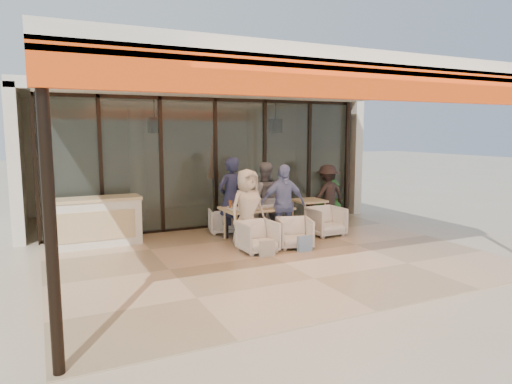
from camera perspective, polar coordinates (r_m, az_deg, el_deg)
ground at (r=8.85m, az=1.96°, el=-8.14°), size 70.00×70.00×0.00m
terrace_floor at (r=8.85m, az=1.96°, el=-8.11°), size 8.00×6.00×0.01m
terrace_structure at (r=8.33m, az=2.93°, el=13.44°), size 8.00×6.00×3.40m
glass_storefront at (r=11.29m, az=-5.08°, el=3.52°), size 8.08×0.10×3.20m
interior_block at (r=13.46m, az=-8.58°, el=6.81°), size 9.05×3.62×3.52m
host_counter at (r=10.07m, az=-19.42°, el=-3.53°), size 1.85×0.65×1.04m
dining_table at (r=10.04m, az=-0.02°, el=-2.22°), size 1.50×0.90×0.93m
chair_far_left at (r=10.79m, az=-4.17°, el=-3.51°), size 0.74×0.71×0.65m
chair_far_right at (r=11.12m, az=-0.13°, el=-3.10°), size 0.75×0.72×0.67m
chair_near_left at (r=9.08m, az=0.24°, el=-5.43°), size 0.71×0.67×0.71m
chair_near_right at (r=9.47m, az=4.84°, el=-4.94°), size 0.83×0.80×0.69m
diner_navy at (r=10.24m, az=-3.18°, el=-0.74°), size 0.78×0.63×1.83m
diner_grey at (r=10.59m, az=1.03°, el=-0.82°), size 1.00×0.89×1.70m
diner_cream at (r=9.44m, az=-1.08°, el=-2.06°), size 0.87×0.63×1.63m
diner_periwinkle at (r=9.80m, az=3.39°, el=-1.50°), size 1.05×0.55×1.70m
tote_bag_cream at (r=8.78m, az=1.39°, el=-7.12°), size 0.30×0.10×0.34m
tote_bag_blue at (r=9.18m, az=6.10°, el=-6.51°), size 0.30×0.10×0.34m
side_table at (r=11.21m, az=6.61°, el=-1.49°), size 0.70×0.70×0.74m
side_chair at (r=10.64m, az=8.74°, el=-3.47°), size 0.74×0.70×0.75m
standing_woman at (r=11.79m, az=8.94°, el=-0.37°), size 1.07×0.68×1.56m
potted_palm at (r=12.71m, az=9.12°, el=-0.34°), size 1.05×1.05×1.33m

